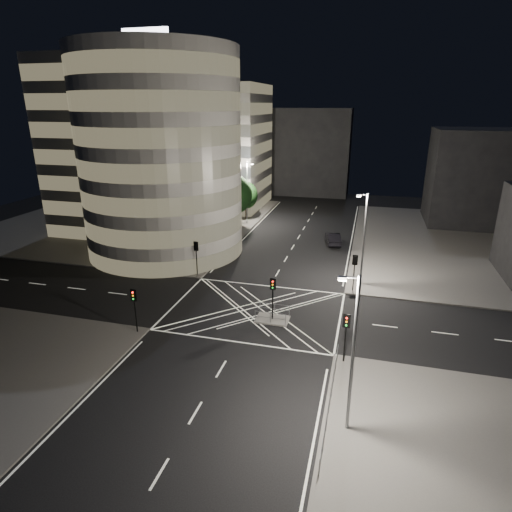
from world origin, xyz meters
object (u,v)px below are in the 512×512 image
(traffic_signal_island, at_px, (273,291))
(street_lamp_left_near, at_px, (207,218))
(traffic_signal_fl, at_px, (196,252))
(street_lamp_right_far, at_px, (364,236))
(street_lamp_left_far, at_px, (247,191))
(central_island, at_px, (272,319))
(traffic_signal_nr, at_px, (346,329))
(traffic_signal_nl, at_px, (134,303))
(sedan, at_px, (333,238))
(traffic_signal_fr, at_px, (355,266))
(street_lamp_right_near, at_px, (352,351))

(traffic_signal_island, bearing_deg, street_lamp_left_near, 130.27)
(traffic_signal_fl, relative_size, street_lamp_right_far, 0.40)
(street_lamp_left_near, height_order, street_lamp_left_far, same)
(street_lamp_left_near, bearing_deg, traffic_signal_fl, -83.03)
(central_island, xyz_separation_m, street_lamp_left_near, (-11.44, 13.50, 5.47))
(traffic_signal_nr, xyz_separation_m, traffic_signal_island, (-6.80, 5.30, 0.00))
(street_lamp_right_far, bearing_deg, traffic_signal_nl, -139.09)
(traffic_signal_nl, bearing_deg, street_lamp_left_far, 90.99)
(traffic_signal_fl, relative_size, street_lamp_left_far, 0.40)
(traffic_signal_nl, bearing_deg, traffic_signal_island, 26.14)
(street_lamp_left_far, distance_m, sedan, 16.97)
(traffic_signal_fr, distance_m, street_lamp_right_far, 3.48)
(central_island, xyz_separation_m, traffic_signal_nl, (-10.80, -5.30, 2.84))
(traffic_signal_fl, height_order, sedan, traffic_signal_fl)
(traffic_signal_fr, distance_m, traffic_signal_island, 10.73)
(traffic_signal_nl, bearing_deg, traffic_signal_nr, 0.00)
(sedan, bearing_deg, traffic_signal_island, 70.07)
(street_lamp_left_far, bearing_deg, central_island, -70.05)
(street_lamp_left_near, relative_size, street_lamp_right_near, 1.00)
(traffic_signal_nr, height_order, street_lamp_left_far, street_lamp_left_far)
(traffic_signal_fl, xyz_separation_m, sedan, (14.04, 16.09, -2.09))
(traffic_signal_fl, distance_m, traffic_signal_nr, 22.24)
(traffic_signal_fl, bearing_deg, street_lamp_right_far, 6.88)
(central_island, bearing_deg, traffic_signal_nl, -153.86)
(traffic_signal_fl, bearing_deg, street_lamp_left_near, 96.97)
(central_island, bearing_deg, sedan, 82.44)
(traffic_signal_nl, distance_m, street_lamp_left_near, 18.99)
(traffic_signal_fr, relative_size, street_lamp_left_near, 0.40)
(sedan, bearing_deg, street_lamp_right_far, 94.45)
(traffic_signal_fl, relative_size, traffic_signal_fr, 1.00)
(street_lamp_left_near, bearing_deg, traffic_signal_nr, -45.87)
(traffic_signal_island, relative_size, street_lamp_left_far, 0.40)
(traffic_signal_fl, bearing_deg, sedan, 48.89)
(traffic_signal_fr, height_order, street_lamp_right_near, street_lamp_right_near)
(traffic_signal_nl, relative_size, sedan, 0.80)
(traffic_signal_nr, height_order, street_lamp_left_near, street_lamp_left_near)
(traffic_signal_island, bearing_deg, traffic_signal_fr, 50.67)
(street_lamp_left_near, xyz_separation_m, street_lamp_right_far, (18.87, -3.00, 0.00))
(traffic_signal_nl, distance_m, street_lamp_right_near, 19.78)
(street_lamp_right_near, bearing_deg, traffic_signal_nr, 95.04)
(traffic_signal_fr, xyz_separation_m, street_lamp_left_near, (-18.24, 5.20, 2.63))
(central_island, distance_m, traffic_signal_fl, 13.91)
(traffic_signal_fl, xyz_separation_m, street_lamp_left_far, (-0.64, 23.20, 2.63))
(street_lamp_right_far, bearing_deg, traffic_signal_island, -125.30)
(street_lamp_right_far, bearing_deg, street_lamp_left_far, 131.94)
(traffic_signal_fl, relative_size, street_lamp_left_near, 0.40)
(street_lamp_right_far, xyz_separation_m, sedan, (-4.20, 13.89, -4.72))
(central_island, xyz_separation_m, sedan, (3.24, 24.39, 0.75))
(traffic_signal_fr, height_order, sedan, traffic_signal_fr)
(traffic_signal_island, xyz_separation_m, street_lamp_left_far, (-11.44, 31.50, 2.63))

